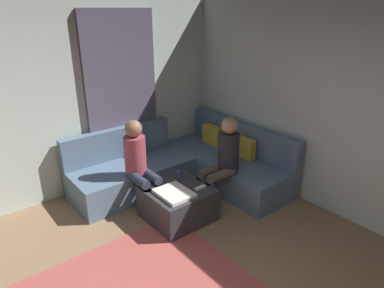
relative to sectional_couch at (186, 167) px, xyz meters
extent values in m
cube|color=silver|center=(2.08, 1.06, 1.07)|extent=(6.00, 0.12, 2.70)
cube|color=silver|center=(-0.86, -1.88, 1.07)|extent=(0.12, 6.00, 2.70)
cube|color=#595166|center=(-0.76, -0.58, 0.97)|extent=(0.06, 1.10, 2.50)
cube|color=slate|center=(0.30, 0.53, -0.07)|extent=(2.10, 0.85, 0.42)
cube|color=slate|center=(0.30, 0.88, 0.36)|extent=(2.10, 0.14, 0.45)
cube|color=slate|center=(-0.32, -0.75, -0.07)|extent=(0.85, 1.70, 0.42)
cube|color=slate|center=(-0.68, -0.75, 0.36)|extent=(0.14, 1.70, 0.45)
cube|color=gold|center=(-0.20, 0.70, 0.26)|extent=(0.36, 0.12, 0.36)
cube|color=gold|center=(0.50, 0.70, 0.26)|extent=(0.36, 0.12, 0.36)
cube|color=#333338|center=(0.65, -0.64, -0.07)|extent=(0.76, 0.76, 0.42)
cube|color=white|center=(0.75, -0.76, 0.16)|extent=(0.44, 0.36, 0.04)
cylinder|color=#334C72|center=(0.43, -0.46, 0.19)|extent=(0.08, 0.08, 0.10)
cube|color=white|center=(0.83, -0.42, 0.15)|extent=(0.05, 0.15, 0.02)
cylinder|color=brown|center=(0.82, -0.25, -0.07)|extent=(0.12, 0.12, 0.42)
cylinder|color=brown|center=(0.64, -0.25, -0.07)|extent=(0.12, 0.12, 0.42)
cylinder|color=brown|center=(0.82, -0.05, 0.20)|extent=(0.12, 0.40, 0.12)
cylinder|color=brown|center=(0.64, -0.05, 0.20)|extent=(0.12, 0.40, 0.12)
cylinder|color=#26262D|center=(0.73, 0.15, 0.45)|extent=(0.28, 0.28, 0.50)
sphere|color=tan|center=(0.73, 0.15, 0.81)|extent=(0.22, 0.22, 0.22)
cylinder|color=#2D3347|center=(0.45, -0.78, -0.07)|extent=(0.12, 0.12, 0.42)
cylinder|color=#2D3347|center=(0.45, -0.96, -0.07)|extent=(0.12, 0.12, 0.42)
cylinder|color=#2D3347|center=(0.25, -0.78, 0.20)|extent=(0.40, 0.12, 0.12)
cylinder|color=#2D3347|center=(0.25, -0.96, 0.20)|extent=(0.40, 0.12, 0.12)
cylinder|color=#993F4C|center=(0.05, -0.87, 0.45)|extent=(0.28, 0.28, 0.50)
sphere|color=#8C664C|center=(0.05, -0.87, 0.81)|extent=(0.22, 0.22, 0.22)
camera|label=1|loc=(3.65, -2.82, 2.22)|focal=31.81mm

